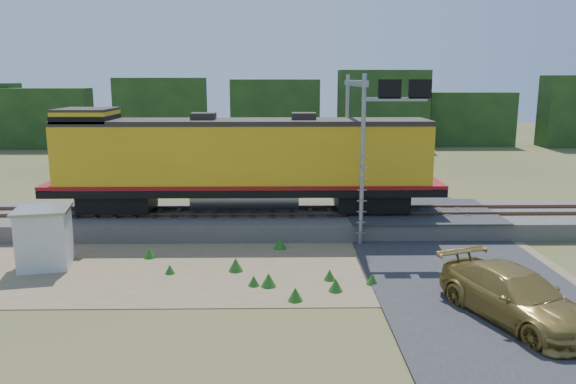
{
  "coord_description": "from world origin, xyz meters",
  "views": [
    {
      "loc": [
        0.31,
        -19.94,
        7.08
      ],
      "look_at": [
        0.69,
        3.0,
        2.4
      ],
      "focal_mm": 35.0,
      "sensor_mm": 36.0,
      "label": 1
    }
  ],
  "objects_px": {
    "shed": "(44,238)",
    "car": "(515,296)",
    "locomotive": "(239,160)",
    "signal_gantry": "(365,115)"
  },
  "relations": [
    {
      "from": "locomotive",
      "to": "shed",
      "type": "relative_size",
      "value": 8.0
    },
    {
      "from": "locomotive",
      "to": "signal_gantry",
      "type": "height_order",
      "value": "signal_gantry"
    },
    {
      "from": "car",
      "to": "locomotive",
      "type": "bearing_deg",
      "value": 109.47
    },
    {
      "from": "locomotive",
      "to": "signal_gantry",
      "type": "xyz_separation_m",
      "value": [
        5.75,
        -0.67,
        2.12
      ]
    },
    {
      "from": "shed",
      "to": "car",
      "type": "bearing_deg",
      "value": -29.23
    },
    {
      "from": "shed",
      "to": "locomotive",
      "type": "bearing_deg",
      "value": 26.23
    },
    {
      "from": "shed",
      "to": "car",
      "type": "distance_m",
      "value": 16.63
    },
    {
      "from": "shed",
      "to": "signal_gantry",
      "type": "xyz_separation_m",
      "value": [
        12.73,
        4.74,
        4.26
      ]
    },
    {
      "from": "shed",
      "to": "car",
      "type": "xyz_separation_m",
      "value": [
        15.83,
        -5.05,
        -0.4
      ]
    },
    {
      "from": "shed",
      "to": "signal_gantry",
      "type": "bearing_deg",
      "value": 8.87
    }
  ]
}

